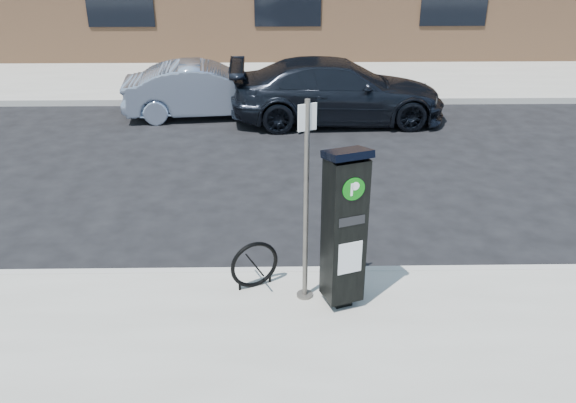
{
  "coord_description": "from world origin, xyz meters",
  "views": [
    {
      "loc": [
        -0.31,
        -6.94,
        4.51
      ],
      "look_at": [
        -0.19,
        0.5,
        0.91
      ],
      "focal_mm": 38.0,
      "sensor_mm": 36.0,
      "label": 1
    }
  ],
  "objects_px": {
    "bike_rack": "(254,265)",
    "car_silver": "(205,90)",
    "parking_kiosk": "(344,228)",
    "sign_pole": "(306,206)",
    "car_dark": "(337,91)"
  },
  "relations": [
    {
      "from": "parking_kiosk",
      "to": "bike_rack",
      "type": "xyz_separation_m",
      "value": [
        -1.06,
        0.39,
        -0.73
      ]
    },
    {
      "from": "sign_pole",
      "to": "car_silver",
      "type": "distance_m",
      "value": 8.1
    },
    {
      "from": "sign_pole",
      "to": "car_silver",
      "type": "relative_size",
      "value": 0.66
    },
    {
      "from": "parking_kiosk",
      "to": "bike_rack",
      "type": "distance_m",
      "value": 1.34
    },
    {
      "from": "car_silver",
      "to": "car_dark",
      "type": "distance_m",
      "value": 3.12
    },
    {
      "from": "bike_rack",
      "to": "car_silver",
      "type": "relative_size",
      "value": 0.17
    },
    {
      "from": "bike_rack",
      "to": "car_silver",
      "type": "distance_m",
      "value": 7.7
    },
    {
      "from": "parking_kiosk",
      "to": "sign_pole",
      "type": "relative_size",
      "value": 0.81
    },
    {
      "from": "bike_rack",
      "to": "car_silver",
      "type": "bearing_deg",
      "value": 75.81
    },
    {
      "from": "bike_rack",
      "to": "car_dark",
      "type": "bearing_deg",
      "value": 52.02
    },
    {
      "from": "parking_kiosk",
      "to": "sign_pole",
      "type": "distance_m",
      "value": 0.51
    },
    {
      "from": "sign_pole",
      "to": "car_silver",
      "type": "bearing_deg",
      "value": 80.05
    },
    {
      "from": "parking_kiosk",
      "to": "bike_rack",
      "type": "bearing_deg",
      "value": 140.31
    },
    {
      "from": "car_silver",
      "to": "sign_pole",
      "type": "bearing_deg",
      "value": -171.84
    },
    {
      "from": "bike_rack",
      "to": "car_dark",
      "type": "relative_size",
      "value": 0.13
    }
  ]
}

